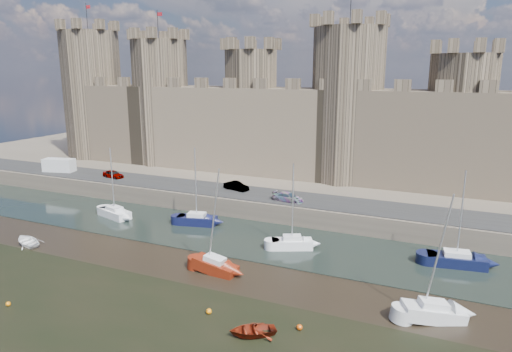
% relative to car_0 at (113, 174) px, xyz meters
% --- Properties ---
extents(water_channel, '(160.00, 12.00, 0.08)m').
position_rel_car_0_xyz_m(water_channel, '(31.65, -9.59, -3.10)').
color(water_channel, black).
rests_on(water_channel, ground).
extents(quay, '(160.00, 60.00, 2.50)m').
position_rel_car_0_xyz_m(quay, '(31.65, 26.41, -1.89)').
color(quay, '#4C443A').
rests_on(quay, ground).
extents(road, '(160.00, 7.00, 0.10)m').
position_rel_car_0_xyz_m(road, '(31.65, 0.41, -0.59)').
color(road, black).
rests_on(road, quay).
extents(castle, '(108.50, 11.00, 29.00)m').
position_rel_car_0_xyz_m(castle, '(31.02, 14.41, 8.53)').
color(castle, '#42382B').
rests_on(castle, quay).
extents(car_0, '(3.98, 2.18, 1.28)m').
position_rel_car_0_xyz_m(car_0, '(0.00, 0.00, 0.00)').
color(car_0, gray).
rests_on(car_0, quay).
extents(car_1, '(4.10, 2.30, 1.28)m').
position_rel_car_0_xyz_m(car_1, '(21.32, 1.06, -0.00)').
color(car_1, gray).
rests_on(car_1, quay).
extents(car_2, '(4.29, 2.09, 1.20)m').
position_rel_car_0_xyz_m(car_2, '(30.05, -1.27, -0.04)').
color(car_2, gray).
rests_on(car_2, quay).
extents(van, '(5.50, 3.22, 2.25)m').
position_rel_car_0_xyz_m(van, '(-11.41, -0.09, 0.48)').
color(van, silver).
rests_on(van, quay).
extents(sailboat_0, '(5.40, 3.33, 9.44)m').
position_rel_car_0_xyz_m(sailboat_0, '(8.49, -9.83, -2.39)').
color(sailboat_0, silver).
rests_on(sailboat_0, ground).
extents(sailboat_1, '(5.28, 2.99, 9.97)m').
position_rel_car_0_xyz_m(sailboat_1, '(20.13, -7.97, -2.35)').
color(sailboat_1, black).
rests_on(sailboat_1, ground).
extents(sailboat_2, '(4.76, 3.44, 9.60)m').
position_rel_car_0_xyz_m(sailboat_2, '(33.91, -10.63, -2.36)').
color(sailboat_2, white).
rests_on(sailboat_2, ground).
extents(sailboat_3, '(5.88, 3.01, 9.85)m').
position_rel_car_0_xyz_m(sailboat_3, '(50.60, -8.22, -2.37)').
color(sailboat_3, black).
rests_on(sailboat_3, ground).
extents(sailboat_4, '(4.61, 2.06, 10.52)m').
position_rel_car_0_xyz_m(sailboat_4, '(28.99, -19.31, -2.38)').
color(sailboat_4, maroon).
rests_on(sailboat_4, ground).
extents(sailboat_5, '(5.22, 3.77, 10.52)m').
position_rel_car_0_xyz_m(sailboat_5, '(49.00, -20.03, -2.39)').
color(sailboat_5, silver).
rests_on(sailboat_5, ground).
extents(dinghy_4, '(4.39, 4.17, 0.74)m').
position_rel_car_0_xyz_m(dinghy_4, '(36.79, -27.74, -2.77)').
color(dinghy_4, maroon).
rests_on(dinghy_4, ground).
extents(dinghy_6, '(4.17, 3.46, 0.75)m').
position_rel_car_0_xyz_m(dinghy_6, '(6.15, -21.59, -2.77)').
color(dinghy_6, white).
rests_on(dinghy_6, ground).
extents(buoy_1, '(0.47, 0.47, 0.47)m').
position_rel_car_0_xyz_m(buoy_1, '(32.29, -26.37, -2.91)').
color(buoy_1, orange).
rests_on(buoy_1, ground).
extents(buoy_3, '(0.47, 0.47, 0.47)m').
position_rel_car_0_xyz_m(buoy_3, '(39.78, -25.63, -2.91)').
color(buoy_3, '#C84608').
rests_on(buoy_3, ground).
extents(buoy_4, '(0.40, 0.40, 0.40)m').
position_rel_car_0_xyz_m(buoy_4, '(16.20, -32.06, -2.94)').
color(buoy_4, '#D16E09').
rests_on(buoy_4, ground).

